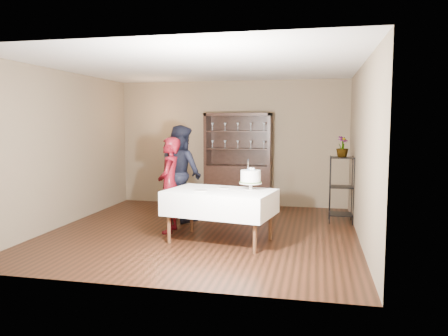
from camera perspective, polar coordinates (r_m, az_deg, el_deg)
The scene contains 14 objects.
floor at distance 7.32m, azimuth -2.85°, elevation -8.32°, with size 5.00×5.00×0.00m, color black.
ceiling at distance 7.15m, azimuth -2.97°, elevation 13.14°, with size 5.00×5.00×0.00m, color silver.
back_wall at distance 9.54m, azimuth 0.97°, elevation 3.24°, with size 5.00×0.02×2.70m, color brown.
wall_left at distance 8.12m, azimuth -20.23°, elevation 2.38°, with size 0.02×5.00×2.70m, color brown.
wall_right at distance 6.90m, azimuth 17.58°, elevation 1.90°, with size 0.02×5.00×2.70m, color brown.
china_hutch at distance 9.32m, azimuth 1.87°, elevation -1.06°, with size 1.40×0.48×2.00m.
plant_etagere at distance 8.15m, azimuth 15.08°, elevation -2.38°, with size 0.42×0.42×1.20m.
cake_table at distance 6.61m, azimuth -0.49°, elevation -4.52°, with size 1.73×1.24×0.79m.
woman at distance 7.22m, azimuth -7.13°, elevation -2.21°, with size 0.57×0.38×1.57m, color #340408.
man at distance 8.03m, azimuth -5.60°, elevation -0.68°, with size 0.85×0.67×1.76m, color black.
cake at distance 6.62m, azimuth 3.50°, elevation -1.24°, with size 0.39×0.39×0.47m.
plate_near at distance 6.51m, azimuth -3.09°, elevation -2.96°, with size 0.20×0.20×0.01m, color silver.
plate_far at distance 6.75m, azimuth -0.03°, elevation -2.63°, with size 0.17×0.17×0.01m, color silver.
potted_plant at distance 8.06m, azimuth 15.20°, elevation 2.70°, with size 0.21×0.21×0.38m, color #486D34.
Camera 1 is at (1.83, -6.85, 1.81)m, focal length 35.00 mm.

